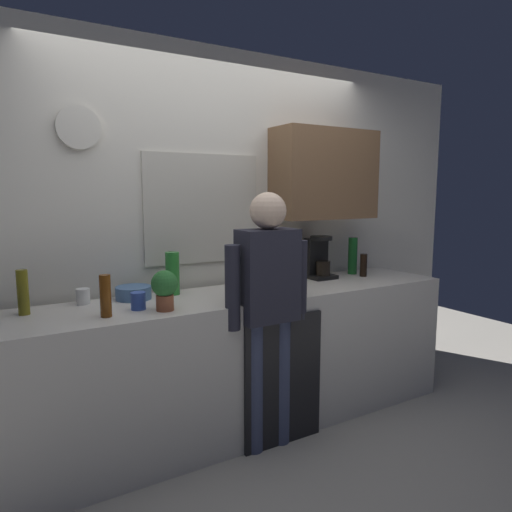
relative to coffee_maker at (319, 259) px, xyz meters
The scene contains 16 objects.
ground_plane 1.41m from the coffee_maker, 147.86° to the right, with size 8.00×8.00×0.00m, color #9E998E.
kitchen_counter 1.00m from the coffee_maker, 166.54° to the right, with size 3.12×0.64×0.93m, color beige.
dishwasher_panel 1.07m from the coffee_maker, 142.35° to the right, with size 0.56×0.02×0.84m, color black.
back_wall_assembly 0.76m from the coffee_maker, 161.98° to the left, with size 4.72×0.42×2.60m.
coffee_maker is the anchor object (origin of this frame).
bottle_dark_sauce 0.38m from the coffee_maker, 20.96° to the right, with size 0.06×0.06×0.18m, color black.
bottle_green_wine 0.35m from the coffee_maker, ahead, with size 0.07×0.07×0.30m, color #195923.
bottle_clear_soda 1.19m from the coffee_maker, behind, with size 0.09×0.09×0.28m, color #2D8C33.
bottle_amber_beer 1.72m from the coffee_maker, 169.37° to the right, with size 0.06×0.06×0.23m, color brown.
bottle_olive_oil 2.07m from the coffee_maker, behind, with size 0.06×0.06×0.25m, color olive.
cup_white_mug 1.75m from the coffee_maker, behind, with size 0.08×0.08×0.10m, color white.
cup_blue_mug 1.52m from the coffee_maker, behind, with size 0.08×0.08×0.10m, color #3351B2.
mixing_bowl 1.45m from the coffee_maker, behind, with size 0.22×0.22×0.08m, color #4C72A5.
potted_plant 1.42m from the coffee_maker, 165.75° to the right, with size 0.15×0.15×0.23m.
dish_soap 0.35m from the coffee_maker, 157.64° to the right, with size 0.06×0.06×0.18m.
person_at_sink 0.92m from the coffee_maker, 147.86° to the right, with size 0.57×0.22×1.60m.
Camera 1 is at (-1.45, -2.31, 1.60)m, focal length 32.26 mm.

